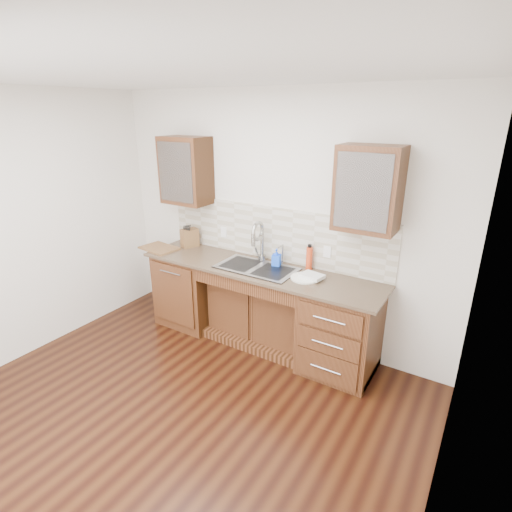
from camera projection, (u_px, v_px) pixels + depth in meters
The scene contains 27 objects.
ground at pixel (169, 425), 3.40m from camera, with size 4.00×3.50×0.10m, color #37190A.
ceiling at pixel (135, 62), 2.43m from camera, with size 4.00×3.50×0.10m, color white.
wall_back at pixel (275, 219), 4.35m from camera, with size 4.00×0.10×2.70m, color silver.
wall_left at pixel (5, 231), 3.93m from camera, with size 0.10×3.50×2.70m, color silver.
wall_right at pixel (466, 362), 1.90m from camera, with size 0.10×3.50×2.70m, color silver.
base_cabinet_left at pixel (192, 288), 4.85m from camera, with size 0.70×0.62×0.88m, color #593014.
base_cabinet_center at pixel (262, 311), 4.48m from camera, with size 1.20×0.44×0.70m, color #593014.
base_cabinet_right at pixel (340, 331), 3.91m from camera, with size 0.70×0.62×0.88m, color #593014.
countertop at pixel (257, 269), 4.21m from camera, with size 2.70×0.65×0.03m, color #84705B.
backsplash at pixel (272, 234), 4.35m from camera, with size 2.70×0.02×0.59m, color beige.
sink at pixel (256, 276), 4.22m from camera, with size 0.84×0.46×0.19m, color #9E9EA5.
faucet at pixel (262, 243), 4.34m from camera, with size 0.04×0.04×0.40m, color #999993.
filter_tap at pixel (283, 254), 4.25m from camera, with size 0.02×0.02×0.24m, color #999993.
upper_cabinet_left at pixel (186, 171), 4.53m from camera, with size 0.55×0.34×0.75m, color #593014.
upper_cabinet_right at pixel (369, 189), 3.49m from camera, with size 0.55×0.34×0.75m, color #593014.
outlet_left at pixel (224, 232), 4.69m from camera, with size 0.08×0.01×0.12m, color white.
outlet_right at pixel (327, 252), 4.05m from camera, with size 0.08×0.01×0.12m, color white.
soap_bottle at pixel (276, 258), 4.21m from camera, with size 0.09×0.09×0.19m, color blue.
water_bottle at pixel (309, 258), 4.12m from camera, with size 0.07×0.07×0.24m, color red.
plate at pixel (305, 278), 3.93m from camera, with size 0.28×0.28×0.02m, color white.
dish_towel at pixel (312, 276), 3.92m from camera, with size 0.22×0.16×0.03m, color silver.
knife_block at pixel (190, 238), 4.82m from camera, with size 0.12×0.20×0.22m, color #A16E24.
cutting_board at pixel (159, 248), 4.77m from camera, with size 0.44×0.31×0.02m, color brown.
cup_left_a at pixel (179, 175), 4.60m from camera, with size 0.12×0.12×0.09m, color white.
cup_left_b at pixel (191, 176), 4.52m from camera, with size 0.09×0.09×0.09m, color white.
cup_right_a at pixel (359, 194), 3.55m from camera, with size 0.12×0.12×0.09m, color white.
cup_right_b at pixel (373, 195), 3.48m from camera, with size 0.11×0.11×0.10m, color white.
Camera 1 is at (2.05, -1.89, 2.48)m, focal length 28.00 mm.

